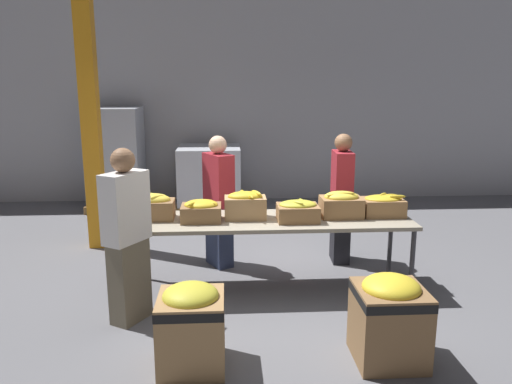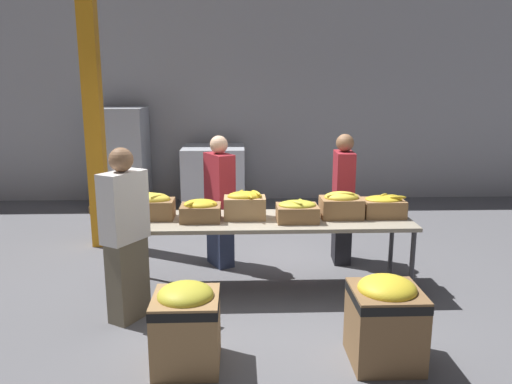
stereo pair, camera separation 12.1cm
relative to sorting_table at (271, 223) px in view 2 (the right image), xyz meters
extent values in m
plane|color=slate|center=(0.00, 0.00, -0.73)|extent=(30.00, 30.00, 0.00)
cube|color=#A8A8AD|center=(0.00, 4.27, 1.27)|extent=(16.00, 0.08, 4.00)
cube|color=#9E937F|center=(0.00, 0.00, 0.03)|extent=(2.93, 0.81, 0.04)
cylinder|color=#38383D|center=(-1.40, -0.34, -0.36)|extent=(0.05, 0.05, 0.73)
cylinder|color=#38383D|center=(1.40, -0.34, -0.36)|extent=(0.05, 0.05, 0.73)
cylinder|color=#38383D|center=(-1.40, 0.34, -0.36)|extent=(0.05, 0.05, 0.73)
cylinder|color=#38383D|center=(1.40, 0.34, -0.36)|extent=(0.05, 0.05, 0.73)
cube|color=olive|center=(-1.22, 0.07, 0.15)|extent=(0.43, 0.29, 0.20)
ellipsoid|color=yellow|center=(-1.22, 0.07, 0.26)|extent=(0.36, 0.23, 0.11)
ellipsoid|color=yellow|center=(-1.17, 0.02, 0.30)|extent=(0.15, 0.14, 0.05)
ellipsoid|color=yellow|center=(-1.19, 0.13, 0.29)|extent=(0.21, 0.11, 0.04)
ellipsoid|color=yellow|center=(-1.24, 0.14, 0.29)|extent=(0.20, 0.17, 0.06)
ellipsoid|color=yellow|center=(-1.30, 0.01, 0.29)|extent=(0.20, 0.04, 0.04)
cube|color=olive|center=(-0.73, -0.03, 0.13)|extent=(0.41, 0.32, 0.17)
ellipsoid|color=gold|center=(-0.73, -0.03, 0.22)|extent=(0.34, 0.28, 0.10)
ellipsoid|color=gold|center=(-0.81, -0.13, 0.25)|extent=(0.12, 0.16, 0.04)
ellipsoid|color=gold|center=(-0.73, -0.05, 0.26)|extent=(0.16, 0.10, 0.04)
ellipsoid|color=gold|center=(-0.70, -0.03, 0.25)|extent=(0.20, 0.10, 0.04)
ellipsoid|color=gold|center=(-0.65, -0.06, 0.24)|extent=(0.17, 0.14, 0.05)
cube|color=tan|center=(-0.27, 0.03, 0.16)|extent=(0.43, 0.26, 0.23)
ellipsoid|color=gold|center=(-0.27, 0.03, 0.29)|extent=(0.36, 0.22, 0.10)
ellipsoid|color=gold|center=(-0.22, -0.04, 0.31)|extent=(0.08, 0.21, 0.04)
ellipsoid|color=gold|center=(-0.30, 0.06, 0.31)|extent=(0.16, 0.05, 0.04)
ellipsoid|color=gold|center=(-0.31, 0.08, 0.32)|extent=(0.10, 0.22, 0.05)
ellipsoid|color=gold|center=(-0.15, 0.04, 0.32)|extent=(0.13, 0.20, 0.05)
cube|color=olive|center=(0.27, -0.09, 0.13)|extent=(0.42, 0.33, 0.16)
ellipsoid|color=gold|center=(0.27, -0.09, 0.22)|extent=(0.38, 0.27, 0.09)
ellipsoid|color=gold|center=(0.25, -0.16, 0.26)|extent=(0.14, 0.14, 0.05)
ellipsoid|color=gold|center=(0.32, -0.03, 0.24)|extent=(0.08, 0.21, 0.04)
cube|color=olive|center=(0.75, 0.04, 0.15)|extent=(0.43, 0.32, 0.21)
ellipsoid|color=yellow|center=(0.75, 0.04, 0.27)|extent=(0.36, 0.27, 0.12)
ellipsoid|color=yellow|center=(0.78, -0.02, 0.31)|extent=(0.20, 0.06, 0.04)
ellipsoid|color=yellow|center=(0.65, -0.01, 0.29)|extent=(0.16, 0.07, 0.05)
cube|color=olive|center=(1.20, 0.06, 0.14)|extent=(0.43, 0.31, 0.18)
ellipsoid|color=gold|center=(1.20, 0.06, 0.24)|extent=(0.39, 0.27, 0.07)
ellipsoid|color=gold|center=(1.21, 0.11, 0.26)|extent=(0.15, 0.16, 0.04)
ellipsoid|color=gold|center=(1.33, -0.01, 0.27)|extent=(0.17, 0.06, 0.05)
ellipsoid|color=gold|center=(1.30, 0.12, 0.25)|extent=(0.15, 0.05, 0.05)
cube|color=#2D3856|center=(-0.56, 0.74, -0.35)|extent=(0.34, 0.41, 0.74)
cube|color=maroon|center=(-0.56, 0.74, 0.33)|extent=(0.39, 0.47, 0.62)
sphere|color=#DBAD89|center=(-0.56, 0.74, 0.74)|extent=(0.21, 0.21, 0.21)
cube|color=#6B604C|center=(-1.36, -0.65, -0.34)|extent=(0.36, 0.42, 0.77)
cube|color=silver|center=(-1.36, -0.65, 0.36)|extent=(0.41, 0.48, 0.63)
sphere|color=#896042|center=(-1.36, -0.65, 0.78)|extent=(0.22, 0.22, 0.22)
cube|color=black|center=(0.93, 0.80, -0.35)|extent=(0.22, 0.37, 0.75)
cube|color=maroon|center=(0.93, 0.80, 0.33)|extent=(0.23, 0.43, 0.62)
sphere|color=#896042|center=(0.93, 0.80, 0.75)|extent=(0.21, 0.21, 0.21)
cube|color=#A37A4C|center=(-0.74, -1.47, -0.44)|extent=(0.50, 0.50, 0.58)
cube|color=black|center=(-0.74, -1.47, -0.20)|extent=(0.51, 0.51, 0.07)
ellipsoid|color=gold|center=(-0.74, -1.47, -0.14)|extent=(0.43, 0.43, 0.18)
cube|color=olive|center=(0.80, -1.47, -0.42)|extent=(0.53, 0.53, 0.61)
cube|color=black|center=(0.80, -1.47, -0.17)|extent=(0.53, 0.53, 0.07)
ellipsoid|color=yellow|center=(0.80, -1.47, -0.11)|extent=(0.45, 0.45, 0.19)
cube|color=orange|center=(-2.20, 1.55, 1.27)|extent=(0.21, 0.21, 4.00)
cube|color=olive|center=(-0.76, 3.55, -0.66)|extent=(1.15, 1.15, 0.13)
cube|color=silver|center=(-0.76, 3.55, -0.12)|extent=(1.05, 1.05, 0.96)
cube|color=olive|center=(-2.38, 3.68, -0.66)|extent=(0.96, 0.96, 0.13)
cube|color=#B2B7C1|center=(-2.38, 3.68, 0.21)|extent=(0.89, 0.89, 1.62)
camera|label=1|loc=(-0.46, -5.01, 1.44)|focal=35.00mm
camera|label=2|loc=(-0.34, -5.02, 1.44)|focal=35.00mm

